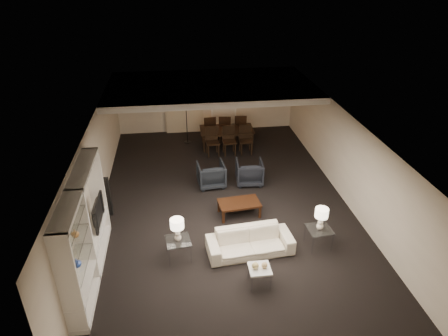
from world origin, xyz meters
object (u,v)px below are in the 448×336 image
floor_speaker (108,197)px  pendant_light (220,100)px  armchair_left (211,175)px  floor_lamp (187,120)px  vase_amber (75,233)px  side_table_right (318,237)px  chair_nr (246,140)px  dining_table (227,138)px  sofa (250,242)px  chair_nl (213,142)px  marble_table (259,276)px  side_table_left (179,249)px  chair_nm (229,141)px  chair_fm (225,127)px  vase_blue (77,263)px  chair_fr (240,127)px  television (94,212)px  table_lamp_left (177,230)px  chair_fl (209,128)px  coffee_table (239,208)px  armchair_right (249,172)px  table_lamp_right (321,219)px

floor_speaker → pendant_light: bearing=48.4°
armchair_left → floor_lamp: 3.47m
vase_amber → side_table_right: bearing=10.3°
vase_amber → chair_nr: size_ratio=0.16×
floor_speaker → dining_table: (3.80, 4.04, -0.23)m
armchair_left → sofa: bearing=95.1°
pendant_light → floor_lamp: pendant_light is taller
chair_nl → floor_lamp: 1.55m
marble_table → chair_nr: chair_nr is taller
floor_speaker → side_table_left: bearing=-47.2°
chair_nm → chair_fm: 1.30m
marble_table → sofa: bearing=90.0°
vase_blue → chair_nl: size_ratio=0.18×
vase_blue → floor_lamp: (2.46, 7.93, -0.24)m
pendant_light → side_table_right: pendant_light is taller
marble_table → chair_nl: bearing=92.9°
chair_fr → marble_table: bearing=87.2°
floor_lamp → armchair_left: bearing=-80.3°
television → chair_nm: (3.88, 4.82, -0.53)m
table_lamp_left → chair_nm: (1.97, 5.44, -0.30)m
vase_amber → floor_speaker: 3.21m
chair_fm → chair_fl: bearing=6.1°
dining_table → floor_lamp: floor_lamp is taller
vase_amber → floor_speaker: vase_amber is taller
coffee_table → floor_speaker: bearing=172.6°
chair_nr → television: bearing=-133.0°
television → chair_fl: size_ratio=1.00×
side_table_right → dining_table: 6.26m
armchair_left → vase_blue: (-3.03, -4.55, 0.77)m
floor_speaker → chair_fm: bearing=52.2°
armchair_right → chair_nr: chair_nr is taller
vase_amber → chair_fl: bearing=66.8°
chair_nr → sofa: bearing=-99.2°
chair_nr → chair_fl: bearing=132.6°
coffee_table → table_lamp_left: size_ratio=1.94×
chair_fl → vase_blue: bearing=62.9°
armchair_right → chair_nr: (0.27, 2.14, 0.13)m
table_lamp_right → television: bearing=173.3°
armchair_left → chair_nr: bearing=-129.7°
side_table_left → side_table_right: 3.40m
chair_nm → television: bearing=-130.8°
chair_nr → floor_lamp: 2.43m
sofa → dining_table: dining_table is taller
side_table_left → floor_speaker: bearing=131.6°
table_lamp_right → chair_nl: size_ratio=0.56×
chair_nl → chair_fl: same height
pendant_light → vase_blue: (-3.61, -7.08, -0.77)m
chair_nm → floor_lamp: 1.95m
armchair_right → vase_amber: bearing=49.3°
marble_table → chair_fr: size_ratio=0.46×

